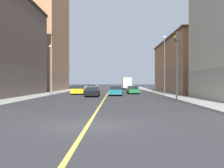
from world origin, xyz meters
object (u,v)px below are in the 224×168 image
street_lamp_left_near (164,60)px  car_teal (116,91)px  car_black (92,92)px  car_white (92,87)px  box_truck (127,83)px  building_left_mid (188,66)px  building_right_midblock (43,34)px  traffic_light_left_near (177,57)px  car_yellow (78,90)px  street_lamp_right_near (50,64)px  car_green (133,90)px

street_lamp_left_near → car_teal: street_lamp_left_near is taller
car_black → car_white: (-2.36, 24.86, 0.05)m
box_truck → building_left_mid: bearing=-63.4°
building_right_midblock → car_white: 15.58m
building_right_midblock → car_white: bearing=15.2°
traffic_light_left_near → car_yellow: (-11.51, 14.64, -3.62)m
street_lamp_right_near → car_green: (12.20, 4.65, -3.80)m
building_right_midblock → car_yellow: 22.13m
traffic_light_left_near → car_yellow: 18.97m
car_black → car_white: bearing=95.4°
street_lamp_left_near → car_yellow: bearing=166.1°
car_green → box_truck: size_ratio=0.69×
building_right_midblock → street_lamp_right_near: (6.13, -18.55, -7.71)m
building_right_midblock → car_white: building_right_midblock is taller
traffic_light_left_near → car_black: traffic_light_left_near is taller
car_green → box_truck: box_truck is taller
street_lamp_left_near → car_teal: bearing=-179.3°
building_right_midblock → car_black: size_ratio=6.16×
car_yellow → car_green: bearing=14.9°
building_right_midblock → street_lamp_left_near: 30.36m
building_left_mid → car_teal: size_ratio=6.08×
traffic_light_left_near → box_truck: size_ratio=1.00×
car_teal → car_green: car_teal is taller
building_right_midblock → box_truck: 23.99m
traffic_light_left_near → building_right_midblock: bearing=124.7°
building_left_mid → car_black: (-15.99, -13.18, -4.16)m
building_left_mid → car_black: 21.14m
traffic_light_left_near → car_green: 17.55m
building_left_mid → traffic_light_left_near: (-7.15, -21.88, -0.49)m
building_right_midblock → box_truck: (18.50, 11.08, -10.52)m
street_lamp_right_near → box_truck: 32.23m
car_green → car_white: 18.56m
building_right_midblock → box_truck: building_right_midblock is taller
car_black → building_right_midblock: bearing=119.5°
car_black → street_lamp_left_near: bearing=16.1°
building_right_midblock → car_black: building_right_midblock is taller
traffic_light_left_near → street_lamp_right_near: street_lamp_right_near is taller
building_right_midblock → traffic_light_left_near: (21.36, -30.79, -7.85)m
car_black → car_green: car_black is taller
building_left_mid → car_black: bearing=-140.5°
car_white → box_truck: bearing=44.9°
building_left_mid → car_green: (-10.18, -4.98, -4.14)m
building_left_mid → car_teal: 17.09m
car_black → car_yellow: 6.51m
street_lamp_right_near → car_black: 8.24m
car_yellow → car_white: car_yellow is taller
traffic_light_left_near → street_lamp_left_near: street_lamp_left_near is taller
car_yellow → box_truck: 28.59m
building_left_mid → car_teal: building_left_mid is taller
building_right_midblock → street_lamp_right_near: 21.00m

